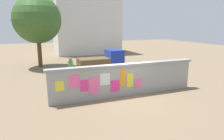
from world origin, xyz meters
name	(u,v)px	position (x,y,z in m)	size (l,w,h in m)	color
ground	(88,68)	(0.00, 8.00, 0.00)	(60.00, 60.00, 0.00)	#7A664C
poster_wall	(126,79)	(-0.01, 0.00, 0.91)	(8.50, 0.42, 1.78)	#989898
auto_rickshaw_truck	(103,62)	(0.61, 5.62, 0.90)	(3.62, 1.55, 1.85)	black
motorcycle	(109,78)	(-0.19, 2.10, 0.46)	(1.90, 0.56, 0.87)	black
bicycle_near	(141,73)	(2.70, 3.15, 0.36)	(1.71, 0.44, 0.95)	black
bicycle_far	(72,87)	(-2.72, 1.41, 0.36)	(1.70, 0.44, 0.95)	black
person_walking	(71,66)	(-2.24, 4.33, 0.99)	(0.34, 0.34, 1.62)	#BF6626
tree_roadside	(37,20)	(-4.01, 10.15, 4.29)	(4.27, 4.27, 6.44)	brown
building_background	(86,24)	(2.61, 18.38, 3.95)	(8.75, 5.88, 7.86)	silver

